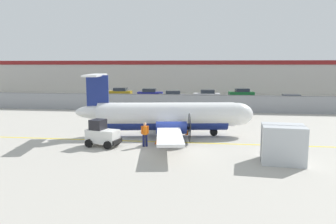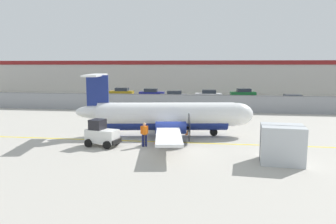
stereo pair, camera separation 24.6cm
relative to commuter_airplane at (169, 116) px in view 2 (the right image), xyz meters
name	(u,v)px [view 2 (the right image)]	position (x,y,z in m)	size (l,w,h in m)	color
ground_plane	(175,142)	(0.69, -2.10, -1.60)	(140.00, 140.00, 0.01)	#ADA89E
perimeter_fence	(190,103)	(0.69, 13.90, -0.49)	(98.00, 0.10, 2.10)	gray
parking_lot_strip	(195,101)	(0.69, 25.40, -1.54)	(98.00, 17.00, 0.12)	#38383A
background_building	(200,76)	(0.69, 43.89, 1.66)	(91.00, 8.10, 6.50)	beige
commuter_airplane	(169,116)	(0.00, 0.00, 0.00)	(14.14, 16.06, 4.92)	white
baggage_tug	(101,134)	(-4.26, -3.90, -0.75)	(2.52, 1.83, 1.88)	silver
ground_crew_worker	(144,133)	(-1.27, -3.58, -0.65)	(0.53, 0.45, 1.70)	#191E4C
cargo_container	(282,144)	(7.41, -6.25, -0.50)	(2.56, 2.20, 2.20)	#B7BCC1
traffic_cone_near_left	(157,140)	(-0.54, -2.72, -1.29)	(0.36, 0.36, 0.64)	orange
traffic_cone_near_right	(188,131)	(1.43, 0.65, -1.29)	(0.36, 0.36, 0.64)	orange
parked_car_0	(121,92)	(-12.53, 30.10, -0.71)	(4.21, 2.02, 1.58)	#B28C19
parked_car_1	(152,93)	(-6.89, 28.71, -0.71)	(4.29, 2.19, 1.58)	navy
parked_car_2	(174,96)	(-2.65, 24.66, -0.71)	(4.34, 2.31, 1.58)	slate
parked_car_3	(208,95)	(2.64, 27.22, -0.71)	(4.23, 2.06, 1.58)	silver
parked_car_4	(243,93)	(8.42, 30.93, -0.71)	(4.38, 2.42, 1.58)	#19662D
parked_car_5	(292,100)	(13.93, 20.39, -0.71)	(4.22, 2.04, 1.58)	gray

